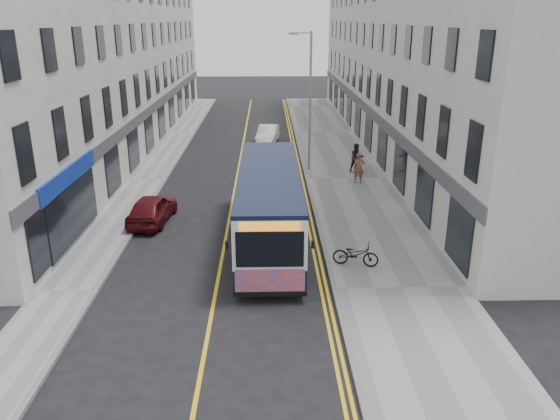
{
  "coord_description": "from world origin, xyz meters",
  "views": [
    {
      "loc": [
        1.77,
        -17.56,
        8.69
      ],
      "look_at": [
        2.25,
        2.49,
        1.6
      ],
      "focal_mm": 35.0,
      "sensor_mm": 36.0,
      "label": 1
    }
  ],
  "objects_px": {
    "streetlamp": "(309,97)",
    "pedestrian_near": "(359,168)",
    "pedestrian_far": "(357,158)",
    "car_maroon": "(152,208)",
    "bicycle": "(356,254)",
    "city_bus": "(269,204)",
    "car_white": "(268,134)"
  },
  "relations": [
    {
      "from": "streetlamp",
      "to": "pedestrian_near",
      "type": "distance_m",
      "value": 5.19
    },
    {
      "from": "pedestrian_far",
      "to": "car_maroon",
      "type": "bearing_deg",
      "value": -156.28
    },
    {
      "from": "streetlamp",
      "to": "bicycle",
      "type": "distance_m",
      "value": 14.02
    },
    {
      "from": "pedestrian_far",
      "to": "car_maroon",
      "type": "distance_m",
      "value": 12.93
    },
    {
      "from": "city_bus",
      "to": "car_maroon",
      "type": "xyz_separation_m",
      "value": [
        -5.22,
        2.43,
        -1.01
      ]
    },
    {
      "from": "bicycle",
      "to": "pedestrian_near",
      "type": "bearing_deg",
      "value": 5.03
    },
    {
      "from": "pedestrian_near",
      "to": "car_white",
      "type": "xyz_separation_m",
      "value": [
        -4.95,
        10.67,
        -0.3
      ]
    },
    {
      "from": "bicycle",
      "to": "car_white",
      "type": "relative_size",
      "value": 0.43
    },
    {
      "from": "car_white",
      "to": "car_maroon",
      "type": "relative_size",
      "value": 1.02
    },
    {
      "from": "streetlamp",
      "to": "car_maroon",
      "type": "relative_size",
      "value": 2.12
    },
    {
      "from": "pedestrian_near",
      "to": "pedestrian_far",
      "type": "relative_size",
      "value": 0.96
    },
    {
      "from": "bicycle",
      "to": "pedestrian_near",
      "type": "xyz_separation_m",
      "value": [
        1.79,
        10.57,
        0.38
      ]
    },
    {
      "from": "streetlamp",
      "to": "car_white",
      "type": "bearing_deg",
      "value": 106.96
    },
    {
      "from": "city_bus",
      "to": "pedestrian_near",
      "type": "xyz_separation_m",
      "value": [
        4.93,
        8.0,
        -0.71
      ]
    },
    {
      "from": "streetlamp",
      "to": "bicycle",
      "type": "xyz_separation_m",
      "value": [
        0.79,
        -13.47,
        -3.82
      ]
    },
    {
      "from": "streetlamp",
      "to": "pedestrian_far",
      "type": "bearing_deg",
      "value": -14.97
    },
    {
      "from": "city_bus",
      "to": "car_maroon",
      "type": "bearing_deg",
      "value": 155.05
    },
    {
      "from": "city_bus",
      "to": "bicycle",
      "type": "distance_m",
      "value": 4.2
    },
    {
      "from": "city_bus",
      "to": "pedestrian_far",
      "type": "xyz_separation_m",
      "value": [
        5.15,
        10.15,
        -0.68
      ]
    },
    {
      "from": "pedestrian_near",
      "to": "car_white",
      "type": "height_order",
      "value": "pedestrian_near"
    },
    {
      "from": "city_bus",
      "to": "streetlamp",
      "type": "bearing_deg",
      "value": 77.84
    },
    {
      "from": "car_white",
      "to": "bicycle",
      "type": "bearing_deg",
      "value": -74.05
    },
    {
      "from": "pedestrian_far",
      "to": "city_bus",
      "type": "bearing_deg",
      "value": -129.83
    },
    {
      "from": "city_bus",
      "to": "pedestrian_far",
      "type": "bearing_deg",
      "value": 63.11
    },
    {
      "from": "bicycle",
      "to": "pedestrian_far",
      "type": "relative_size",
      "value": 0.98
    },
    {
      "from": "pedestrian_near",
      "to": "car_white",
      "type": "distance_m",
      "value": 11.76
    },
    {
      "from": "bicycle",
      "to": "car_maroon",
      "type": "xyz_separation_m",
      "value": [
        -8.36,
        5.01,
        0.08
      ]
    },
    {
      "from": "streetlamp",
      "to": "pedestrian_far",
      "type": "xyz_separation_m",
      "value": [
        2.8,
        -0.75,
        -3.41
      ]
    },
    {
      "from": "car_maroon",
      "to": "car_white",
      "type": "bearing_deg",
      "value": -101.96
    },
    {
      "from": "bicycle",
      "to": "car_white",
      "type": "height_order",
      "value": "car_white"
    },
    {
      "from": "pedestrian_far",
      "to": "car_white",
      "type": "relative_size",
      "value": 0.44
    },
    {
      "from": "car_maroon",
      "to": "city_bus",
      "type": "bearing_deg",
      "value": 160.85
    }
  ]
}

